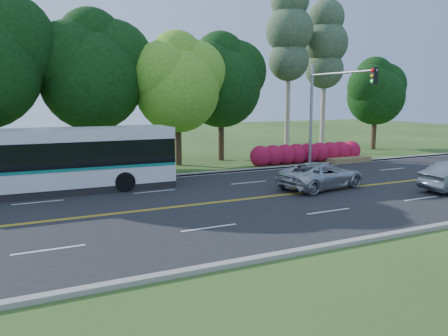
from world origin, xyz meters
name	(u,v)px	position (x,y,z in m)	size (l,w,h in m)	color
ground	(291,194)	(0.00, 0.00, 0.00)	(120.00, 120.00, 0.00)	#264A18
road	(291,194)	(0.00, 0.00, 0.01)	(60.00, 14.00, 0.02)	black
curb_north	(228,171)	(0.00, 7.15, 0.07)	(60.00, 0.30, 0.15)	gray
curb_south	(407,232)	(0.00, -7.15, 0.07)	(60.00, 0.30, 0.15)	gray
grass_verge	(216,168)	(0.00, 9.00, 0.05)	(60.00, 4.00, 0.10)	#264A18
lane_markings	(290,194)	(-0.09, 0.00, 0.02)	(57.60, 13.82, 0.00)	gold
tree_row	(127,68)	(-5.15, 12.13, 6.73)	(44.70, 9.10, 13.84)	black
bougainvillea_hedge	(310,154)	(7.18, 8.15, 0.72)	(9.50, 2.25, 1.50)	#A50D17
traffic_signal	(329,99)	(6.49, 5.40, 4.67)	(0.42, 6.10, 7.00)	gray
transit_bus	(50,162)	(-10.77, 5.38, 1.60)	(12.27, 2.88, 3.20)	silver
suv	(322,175)	(2.22, 0.50, 0.71)	(2.29, 4.96, 1.38)	silver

